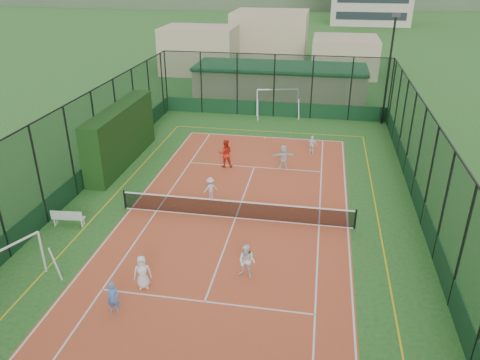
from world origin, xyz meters
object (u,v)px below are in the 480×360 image
object	(u,v)px
futsal_goal_far	(277,103)
child_near_left	(142,272)
floodlight_ne	(389,71)
coach	(226,153)
child_far_back	(284,157)
futsal_goal_near	(10,270)
white_bench	(69,217)
clubhouse	(280,83)
child_near_right	(247,261)
child_far_right	(312,145)
child_far_left	(210,188)
child_near_mid	(113,298)

from	to	relation	value
futsal_goal_far	child_near_left	distance (m)	23.29
floodlight_ne	coach	distance (m)	15.06
child_far_back	coach	xyz separation A→B (m)	(-3.54, -0.43, 0.14)
floodlight_ne	futsal_goal_near	distance (m)	28.73
white_bench	child_far_back	distance (m)	12.91
white_bench	futsal_goal_near	distance (m)	4.97
clubhouse	child_far_back	bearing A→B (deg)	-83.43
clubhouse	white_bench	xyz separation A→B (m)	(-7.80, -24.06, -1.14)
child_near_right	child_far_right	xyz separation A→B (m)	(2.10, 13.88, -0.12)
futsal_goal_far	child_far_back	xyz separation A→B (m)	(1.49, -10.56, -0.34)
futsal_goal_near	futsal_goal_far	world-z (taller)	futsal_goal_far
white_bench	child_near_left	xyz separation A→B (m)	(5.23, -3.89, 0.28)
clubhouse	child_near_left	world-z (taller)	clubhouse
clubhouse	futsal_goal_near	size ratio (longest dim) A/B	5.14
child_near_left	child_far_right	xyz separation A→B (m)	(5.98, 15.22, -0.08)
child_near_right	futsal_goal_far	bearing A→B (deg)	105.79
futsal_goal_near	child_far_left	bearing A→B (deg)	-9.51
clubhouse	floodlight_ne	bearing A→B (deg)	-32.12
child_near_mid	coach	world-z (taller)	coach
child_far_left	child_far_right	world-z (taller)	child_far_right
floodlight_ne	child_far_right	world-z (taller)	floodlight_ne
floodlight_ne	child_near_left	bearing A→B (deg)	-116.35
child_near_right	child_far_left	xyz separation A→B (m)	(-3.02, 6.44, -0.13)
child_near_left	coach	bearing A→B (deg)	65.65
floodlight_ne	child_near_mid	world-z (taller)	floodlight_ne
floodlight_ne	child_far_back	xyz separation A→B (m)	(-6.83, -10.00, -3.37)
child_far_back	child_far_right	bearing A→B (deg)	-136.16
white_bench	coach	size ratio (longest dim) A/B	0.88
white_bench	child_far_left	size ratio (longest dim) A/B	1.26
clubhouse	child_far_left	size ratio (longest dim) A/B	12.38
child_far_right	coach	xyz separation A→B (m)	(-5.18, -3.11, 0.26)
white_bench	child_far_back	world-z (taller)	child_far_back
white_bench	futsal_goal_near	bearing A→B (deg)	-91.32
child_near_mid	child_far_right	bearing A→B (deg)	60.15
floodlight_ne	white_bench	world-z (taller)	floodlight_ne
child_near_right	coach	world-z (taller)	coach
child_near_mid	coach	size ratio (longest dim) A/B	0.72
clubhouse	child_near_mid	distance (m)	29.68
clubhouse	child_far_left	xyz separation A→B (m)	(-1.70, -20.17, -0.95)
futsal_goal_near	white_bench	bearing A→B (deg)	27.39
white_bench	child_far_left	world-z (taller)	child_far_left
child_near_right	child_far_back	size ratio (longest dim) A/B	0.99
futsal_goal_far	child_far_back	bearing A→B (deg)	-93.83
futsal_goal_near	coach	size ratio (longest dim) A/B	1.67
futsal_goal_far	child_near_mid	distance (m)	24.90
futsal_goal_far	child_far_left	distance (m)	15.46
child_near_right	child_far_right	bearing A→B (deg)	94.48
child_far_right	child_far_back	size ratio (longest dim) A/B	0.83
floodlight_ne	child_near_mid	size ratio (longest dim) A/B	6.45
child_near_mid	child_near_right	world-z (taller)	child_near_right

